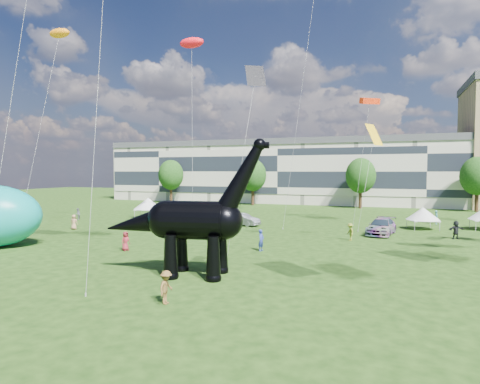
% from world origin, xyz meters
% --- Properties ---
extents(ground, '(220.00, 220.00, 0.00)m').
position_xyz_m(ground, '(0.00, 0.00, 0.00)').
color(ground, '#16330C').
rests_on(ground, ground).
extents(terrace_row, '(78.00, 11.00, 12.00)m').
position_xyz_m(terrace_row, '(-8.00, 62.00, 6.00)').
color(terrace_row, beige).
rests_on(terrace_row, ground).
extents(tree_far_left, '(5.20, 5.20, 9.44)m').
position_xyz_m(tree_far_left, '(-30.00, 53.00, 6.29)').
color(tree_far_left, '#382314').
rests_on(tree_far_left, ground).
extents(tree_mid_left, '(5.20, 5.20, 9.44)m').
position_xyz_m(tree_mid_left, '(-12.00, 53.00, 6.29)').
color(tree_mid_left, '#382314').
rests_on(tree_mid_left, ground).
extents(tree_mid_right, '(5.20, 5.20, 9.44)m').
position_xyz_m(tree_mid_right, '(8.00, 53.00, 6.29)').
color(tree_mid_right, '#382314').
rests_on(tree_mid_right, ground).
extents(tree_far_right, '(5.20, 5.20, 9.44)m').
position_xyz_m(tree_far_right, '(26.00, 53.00, 6.29)').
color(tree_far_right, '#382314').
rests_on(tree_far_right, ground).
extents(dinosaur_sculpture, '(10.93, 3.65, 8.89)m').
position_xyz_m(dinosaur_sculpture, '(0.60, 1.91, 3.36)').
color(dinosaur_sculpture, black).
rests_on(dinosaur_sculpture, ground).
extents(car_silver, '(3.69, 4.62, 1.48)m').
position_xyz_m(car_silver, '(-14.18, 26.59, 0.74)').
color(car_silver, silver).
rests_on(car_silver, ground).
extents(car_grey, '(4.73, 2.79, 1.47)m').
position_xyz_m(car_grey, '(-4.07, 24.91, 0.74)').
color(car_grey, slate).
rests_on(car_grey, ground).
extents(car_white, '(5.85, 3.17, 1.56)m').
position_xyz_m(car_white, '(-7.79, 28.45, 0.78)').
color(car_white, silver).
rests_on(car_white, ground).
extents(car_dark, '(3.31, 6.04, 1.66)m').
position_xyz_m(car_dark, '(11.86, 23.25, 0.83)').
color(car_dark, '#595960').
rests_on(car_dark, ground).
extents(gazebo_near, '(4.42, 4.42, 2.51)m').
position_xyz_m(gazebo_near, '(16.21, 28.83, 1.76)').
color(gazebo_near, silver).
rests_on(gazebo_near, ground).
extents(gazebo_left, '(4.99, 4.99, 2.80)m').
position_xyz_m(gazebo_left, '(-19.38, 28.03, 1.97)').
color(gazebo_left, silver).
rests_on(gazebo_left, ground).
extents(visitors, '(47.06, 38.57, 1.80)m').
position_xyz_m(visitors, '(0.01, 16.39, 0.85)').
color(visitors, '#59306C').
rests_on(visitors, ground).
extents(kites, '(58.17, 40.07, 24.26)m').
position_xyz_m(kites, '(8.85, 9.75, 18.09)').
color(kites, '#FC101D').
rests_on(kites, ground).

